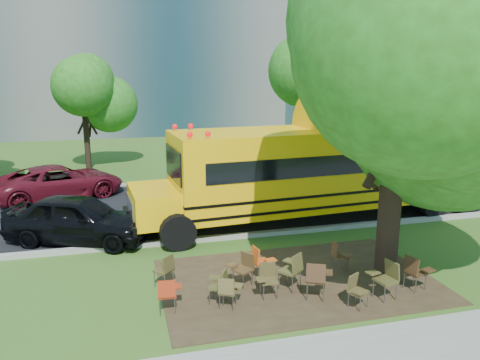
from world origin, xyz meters
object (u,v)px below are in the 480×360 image
object	(u,v)px
chair_9	(243,266)
chair_13	(389,246)
black_car	(78,219)
chair_7	(415,270)
chair_1	(228,289)
chair_4	(317,277)
main_tree	(401,61)
school_bus	(337,166)
chair_6	(387,276)
chair_5	(356,288)
chair_8	(166,267)
chair_10	(260,259)
bg_car_red	(60,182)
chair_12	(339,254)
chair_11	(293,267)
chair_0	(168,292)
chair_3	(267,277)
chair_2	(220,283)

from	to	relation	value
chair_9	chair_13	distance (m)	4.38
black_car	chair_7	bearing A→B (deg)	-101.79
chair_1	chair_4	xyz separation A→B (m)	(2.12, -0.10, 0.11)
main_tree	chair_13	distance (m)	5.21
school_bus	chair_6	distance (m)	6.62
chair_5	chair_8	xyz separation A→B (m)	(-4.09, 2.20, 0.03)
chair_9	chair_10	bearing A→B (deg)	-96.00
main_tree	bg_car_red	xyz separation A→B (m)	(-9.01, 10.71, -4.81)
chair_9	chair_13	size ratio (longest dim) A/B	1.11
chair_12	chair_4	bearing A→B (deg)	-35.94
chair_11	chair_13	bearing A→B (deg)	-22.49
chair_0	chair_1	world-z (taller)	chair_0
chair_10	chair_6	bearing A→B (deg)	45.98
chair_3	chair_11	xyz separation A→B (m)	(0.72, 0.19, 0.08)
chair_3	chair_7	size ratio (longest dim) A/B	0.93
chair_12	black_car	size ratio (longest dim) A/B	0.18
chair_5	black_car	world-z (taller)	black_car
chair_13	black_car	bearing A→B (deg)	119.41
chair_5	chair_1	bearing A→B (deg)	-43.26
chair_0	chair_5	distance (m)	4.26
chair_8	chair_12	bearing A→B (deg)	-49.00
chair_9	chair_11	bearing A→B (deg)	-149.21
bg_car_red	chair_3	bearing A→B (deg)	-172.27
chair_4	chair_7	xyz separation A→B (m)	(2.52, -0.18, -0.03)
chair_0	chair_10	size ratio (longest dim) A/B	0.95
chair_2	chair_10	bearing A→B (deg)	-25.35
chair_3	chair_4	world-z (taller)	chair_4
chair_0	chair_7	bearing A→B (deg)	0.12
chair_4	chair_11	size ratio (longest dim) A/B	0.99
chair_5	chair_7	size ratio (longest dim) A/B	0.87
chair_5	chair_12	bearing A→B (deg)	-134.88
chair_6	chair_10	bearing A→B (deg)	41.68
chair_8	chair_2	bearing A→B (deg)	-92.37
chair_0	chair_2	xyz separation A→B (m)	(1.22, 0.15, -0.00)
chair_0	chair_2	size ratio (longest dim) A/B	1.01
school_bus	chair_5	size ratio (longest dim) A/B	17.41
chair_1	chair_9	distance (m)	1.26
chair_6	chair_8	distance (m)	5.38
chair_4	chair_12	world-z (taller)	chair_4
chair_2	chair_7	distance (m)	4.80
chair_5	chair_7	xyz separation A→B (m)	(1.81, 0.41, 0.07)
chair_5	chair_12	world-z (taller)	chair_12
chair_1	chair_5	distance (m)	2.92
chair_0	chair_3	bearing A→B (deg)	8.73
chair_8	bg_car_red	size ratio (longest dim) A/B	0.16
school_bus	chair_6	size ratio (longest dim) A/B	14.64
chair_6	chair_12	distance (m)	1.75
main_tree	chair_4	size ratio (longest dim) A/B	9.44
main_tree	black_car	xyz separation A→B (m)	(-7.85, 4.98, -4.76)
chair_3	bg_car_red	xyz separation A→B (m)	(-5.79, 10.77, 0.20)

